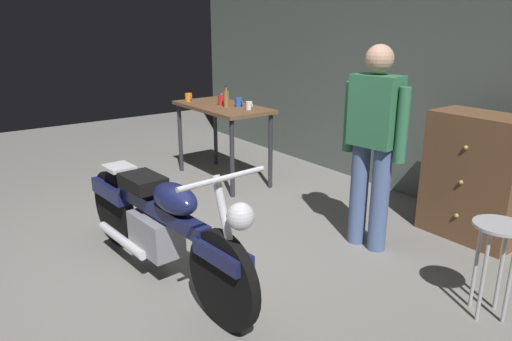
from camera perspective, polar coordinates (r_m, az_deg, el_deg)
name	(u,v)px	position (r m, az deg, el deg)	size (l,w,h in m)	color
ground_plane	(183,264)	(3.85, -8.81, -11.07)	(12.00, 12.00, 0.00)	gray
back_wall	(419,50)	(5.28, 19.05, 13.57)	(8.00, 0.12, 3.10)	#56605B
workbench	(222,115)	(5.58, -4.10, 6.72)	(1.30, 0.64, 0.90)	brown
motorcycle	(159,222)	(3.48, -11.60, -6.17)	(2.19, 0.60, 1.00)	black
person_standing	(373,140)	(3.89, 13.99, 3.59)	(0.57, 0.27, 1.67)	#506596
shop_stool	(497,245)	(3.34, 27.08, -8.01)	(0.32, 0.32, 0.64)	#B2B2B7
wooden_dresser	(476,177)	(4.48, 25.01, -0.74)	(0.80, 0.47, 1.10)	brown
mug_white_ceramic	(249,106)	(5.26, -0.82, 7.85)	(0.10, 0.07, 0.09)	white
mug_brown_stoneware	(223,98)	(5.71, -3.98, 8.69)	(0.12, 0.08, 0.11)	brown
mug_red_diner	(222,100)	(5.57, -4.17, 8.45)	(0.12, 0.08, 0.11)	red
mug_orange_travel	(189,97)	(5.89, -8.14, 8.76)	(0.12, 0.09, 0.10)	orange
mug_blue_enamel	(239,102)	(5.44, -2.09, 8.23)	(0.12, 0.08, 0.10)	#2D51AD
bottle	(226,99)	(5.42, -3.61, 8.65)	(0.06, 0.06, 0.24)	olive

